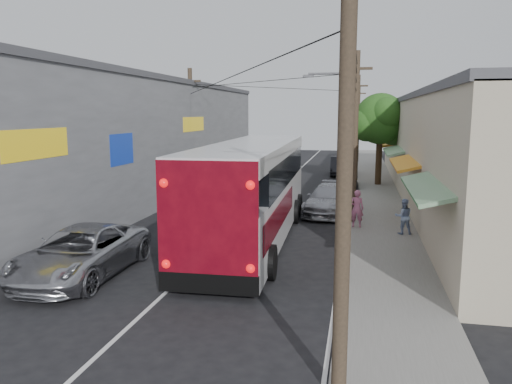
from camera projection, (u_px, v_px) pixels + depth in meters
The scene contains 13 objects.
ground at pixel (127, 328), 12.21m from camera, with size 120.00×120.00×0.00m, color black.
sidewalk at pixel (376, 199), 30.23m from camera, with size 3.00×80.00×0.12m, color slate.
building_right at pixel (451, 147), 30.78m from camera, with size 7.09×40.00×6.25m.
building_left at pixel (130, 138), 30.75m from camera, with size 7.20×36.00×7.25m.
utility_poles at pixel (322, 131), 30.59m from camera, with size 11.80×45.28×8.00m.
street_tree at pixel (381, 121), 35.25m from camera, with size 4.40×4.00×6.60m.
coach_bus at pixel (253, 190), 20.46m from camera, with size 3.58×14.02×4.01m.
jeepney at pixel (81, 253), 15.94m from camera, with size 2.63×5.71×1.59m, color #B5B6BC.
parked_suv at pixel (330, 199), 25.95m from camera, with size 2.12×5.21×1.51m, color #A8A8B0.
parked_car_mid at pixel (346, 179), 34.94m from camera, with size 1.51×3.75×1.28m, color #28272D.
parked_car_far at pixel (340, 166), 41.97m from camera, with size 1.65×4.73×1.56m, color black.
pedestrian_near at pixel (357, 208), 22.40m from camera, with size 0.62×0.40×1.69m, color #C36790.
pedestrian_far at pixel (404, 216), 21.10m from camera, with size 0.74×0.57×1.52m, color #869CC3.
Camera 1 is at (5.44, -10.65, 5.22)m, focal length 35.00 mm.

